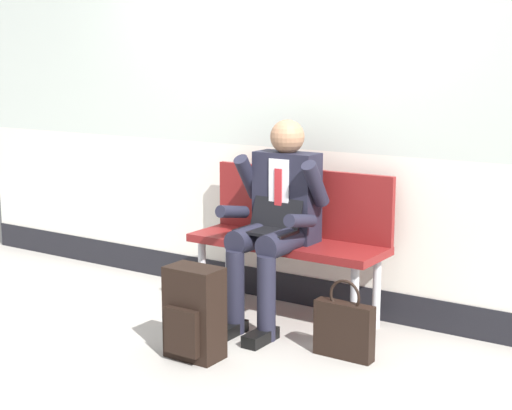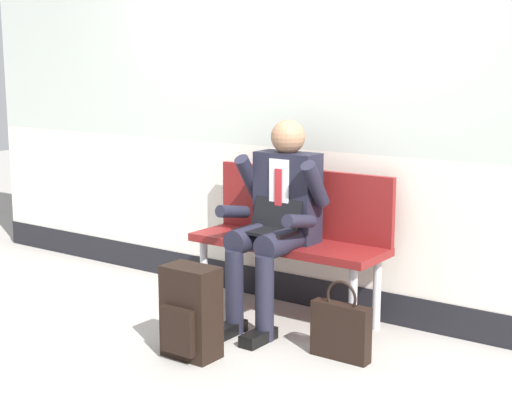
# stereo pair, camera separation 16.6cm
# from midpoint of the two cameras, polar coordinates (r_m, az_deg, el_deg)

# --- Properties ---
(ground_plane) EXTENTS (18.00, 18.00, 0.00)m
(ground_plane) POSITION_cam_midpoint_polar(r_m,az_deg,el_deg) (4.84, -2.67, -8.85)
(ground_plane) COLOR #9E9991
(station_wall) EXTENTS (5.84, 0.14, 3.08)m
(station_wall) POSITION_cam_midpoint_polar(r_m,az_deg,el_deg) (5.10, 1.63, 9.67)
(station_wall) COLOR beige
(station_wall) RESTS_ON ground
(bench_with_person) EXTENTS (1.26, 0.42, 0.93)m
(bench_with_person) POSITION_cam_midpoint_polar(r_m,az_deg,el_deg) (4.88, 1.74, -1.84)
(bench_with_person) COLOR maroon
(bench_with_person) RESTS_ON ground
(person_seated) EXTENTS (0.57, 0.70, 1.26)m
(person_seated) POSITION_cam_midpoint_polar(r_m,az_deg,el_deg) (4.69, 0.45, -0.88)
(person_seated) COLOR #1E1E2D
(person_seated) RESTS_ON ground
(backpack) EXTENTS (0.30, 0.23, 0.51)m
(backpack) POSITION_cam_midpoint_polar(r_m,az_deg,el_deg) (4.28, -5.71, -7.97)
(backpack) COLOR black
(backpack) RESTS_ON ground
(handbag) EXTENTS (0.34, 0.09, 0.44)m
(handbag) POSITION_cam_midpoint_polar(r_m,az_deg,el_deg) (4.31, 5.38, -9.02)
(handbag) COLOR black
(handbag) RESTS_ON ground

